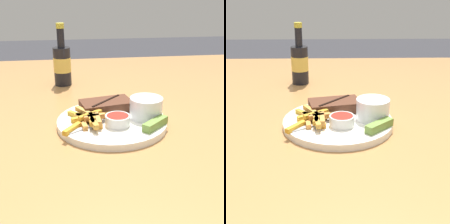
% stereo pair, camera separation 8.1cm
% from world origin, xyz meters
% --- Properties ---
extents(dining_table, '(1.54, 1.61, 0.74)m').
position_xyz_m(dining_table, '(0.00, 0.00, 0.69)').
color(dining_table, '#A87542').
rests_on(dining_table, ground_plane).
extents(dinner_plate, '(0.29, 0.29, 0.02)m').
position_xyz_m(dinner_plate, '(0.00, 0.00, 0.75)').
color(dinner_plate, white).
rests_on(dinner_plate, dining_table).
extents(steak_portion, '(0.15, 0.10, 0.03)m').
position_xyz_m(steak_portion, '(-0.01, 0.06, 0.77)').
color(steak_portion, '#512D1E').
rests_on(steak_portion, dinner_plate).
extents(fries_pile, '(0.12, 0.17, 0.02)m').
position_xyz_m(fries_pile, '(-0.06, -0.01, 0.77)').
color(fries_pile, gold).
rests_on(fries_pile, dinner_plate).
extents(coleslaw_cup, '(0.09, 0.09, 0.05)m').
position_xyz_m(coleslaw_cup, '(0.09, -0.00, 0.79)').
color(coleslaw_cup, white).
rests_on(coleslaw_cup, dinner_plate).
extents(dipping_sauce_cup, '(0.06, 0.06, 0.03)m').
position_xyz_m(dipping_sauce_cup, '(0.01, -0.04, 0.77)').
color(dipping_sauce_cup, silver).
rests_on(dipping_sauce_cup, dinner_plate).
extents(pickle_spear, '(0.08, 0.07, 0.02)m').
position_xyz_m(pickle_spear, '(0.10, -0.07, 0.77)').
color(pickle_spear, olive).
rests_on(pickle_spear, dinner_plate).
extents(fork_utensil, '(0.12, 0.08, 0.00)m').
position_xyz_m(fork_utensil, '(-0.06, -0.04, 0.76)').
color(fork_utensil, '#B7B7BC').
rests_on(fork_utensil, dinner_plate).
extents(knife_utensil, '(0.09, 0.16, 0.01)m').
position_xyz_m(knife_utensil, '(-0.02, 0.03, 0.76)').
color(knife_utensil, '#B7B7BC').
rests_on(knife_utensil, dinner_plate).
extents(beer_bottle, '(0.06, 0.06, 0.22)m').
position_xyz_m(beer_bottle, '(-0.13, 0.38, 0.82)').
color(beer_bottle, black).
rests_on(beer_bottle, dining_table).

